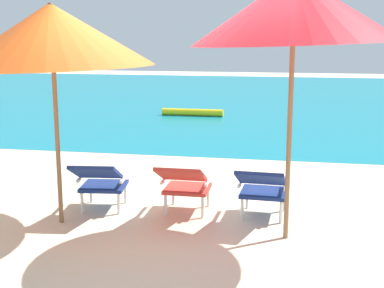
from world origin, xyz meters
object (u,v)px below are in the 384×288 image
Objects in this scene: swim_buoy at (192,112)px; lounge_chair_left at (100,180)px; beach_umbrella_left at (52,36)px; beach_umbrella_right at (294,9)px; lounge_chair_center at (185,183)px; lounge_chair_right at (262,186)px.

lounge_chair_left reaches higher than swim_buoy.
beach_umbrella_left is (0.00, -8.10, 1.98)m from swim_buoy.
beach_umbrella_left is (-0.33, -0.39, 1.67)m from lounge_chair_left.
lounge_chair_left is 0.36× the size of beach_umbrella_left.
lounge_chair_left is at bearing 169.49° from beach_umbrella_right.
lounge_chair_center is (1.33, -7.63, 0.31)m from swim_buoy.
lounge_chair_right is (0.90, 0.00, 0.00)m from lounge_chair_center.
lounge_chair_center is at bearing 4.52° from lounge_chair_left.
beach_umbrella_left is (-2.23, -0.47, 1.67)m from lounge_chair_right.
beach_umbrella_left is 0.97× the size of beach_umbrella_right.
lounge_chair_right is 2.00m from beach_umbrella_right.
lounge_chair_right is at bearing 2.48° from lounge_chair_left.
lounge_chair_left is 1.04× the size of lounge_chair_right.
beach_umbrella_right is (0.28, -0.49, 1.92)m from lounge_chair_right.
beach_umbrella_left is at bearing -160.62° from lounge_chair_center.
beach_umbrella_left is at bearing -168.05° from lounge_chair_right.
beach_umbrella_right reaches higher than lounge_chair_center.
swim_buoy is at bearing 90.02° from beach_umbrella_left.
beach_umbrella_left is 2.52m from beach_umbrella_right.
swim_buoy is 1.83× the size of lounge_chair_center.
lounge_chair_center is 0.97× the size of lounge_chair_right.
beach_umbrella_right is (2.51, -8.11, 2.23)m from swim_buoy.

